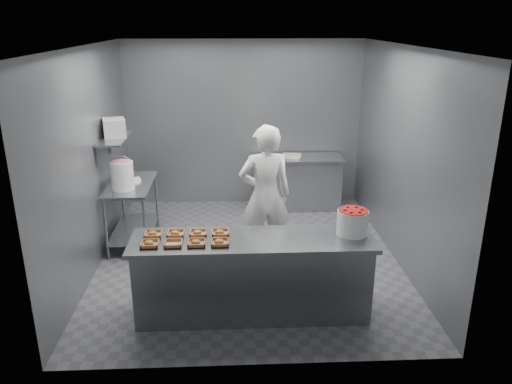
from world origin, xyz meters
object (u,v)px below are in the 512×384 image
service_counter (253,276)px  tray_2 (196,243)px  tray_1 (173,243)px  worker (265,196)px  glaze_bucket (122,175)px  tray_5 (176,233)px  tray_4 (153,234)px  strawberry_tub (353,221)px  tray_0 (150,244)px  appliance (114,128)px  tray_3 (220,242)px  tray_6 (198,233)px  back_counter (297,182)px  tray_7 (220,233)px  prep_table (132,204)px

service_counter → tray_2: 0.76m
tray_1 → worker: worker is taller
glaze_bucket → tray_5: bearing=-61.2°
tray_4 → tray_5: size_ratio=1.00×
tray_1 → strawberry_tub: strawberry_tub is taller
tray_1 → tray_0: bearing=-180.0°
tray_1 → appliance: appliance is taller
tray_3 → tray_6: 0.34m
strawberry_tub → appliance: bearing=146.2°
tray_0 → strawberry_tub: strawberry_tub is taller
worker → strawberry_tub: (0.87, -1.15, 0.11)m
tray_6 → appliance: size_ratio=0.57×
tray_0 → worker: worker is taller
tray_0 → glaze_bucket: size_ratio=0.40×
service_counter → back_counter: 3.37m
tray_4 → tray_7: bearing=0.0°
service_counter → tray_5: 0.96m
tray_4 → glaze_bucket: 1.72m
tray_1 → tray_3: bearing=-0.0°
appliance → back_counter: bearing=8.3°
tray_1 → worker: 1.70m
tray_6 → appliance: appliance is taller
tray_1 → tray_7: (0.48, 0.24, 0.00)m
tray_0 → strawberry_tub: (2.15, 0.20, 0.13)m
back_counter → tray_6: bearing=-115.4°
appliance → tray_3: bearing=-71.5°
prep_table → back_counter: (2.55, 1.30, -0.14)m
tray_1 → tray_4: 0.34m
tray_1 → tray_7: 0.54m
prep_table → tray_2: bearing=-62.8°
glaze_bucket → appliance: size_ratio=1.43×
tray_0 → tray_7: bearing=18.7°
glaze_bucket → strawberry_tub: bearing=-30.5°
worker → strawberry_tub: size_ratio=5.62×
tray_7 → glaze_bucket: bearing=130.5°
tray_3 → tray_4: bearing=161.3°
tray_2 → appliance: (-1.23, 2.13, 0.77)m
tray_2 → appliance: 2.58m
glaze_bucket → tray_2: bearing=-58.7°
tray_3 → tray_6: same height
tray_7 → glaze_bucket: glaze_bucket is taller
service_counter → strawberry_tub: bearing=3.9°
service_counter → strawberry_tub: 1.24m
tray_2 → tray_6: (0.00, 0.24, 0.00)m
worker → appliance: 2.31m
tray_0 → tray_5: (0.24, 0.24, 0.00)m
appliance → tray_7: bearing=-68.2°
back_counter → worker: (-0.69, -2.02, 0.49)m
service_counter → tray_5: bearing=171.6°
service_counter → tray_1: 0.95m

